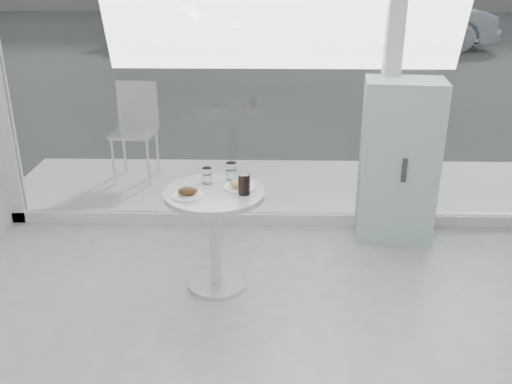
{
  "coord_description": "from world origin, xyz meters",
  "views": [
    {
      "loc": [
        -0.12,
        -1.8,
        2.32
      ],
      "look_at": [
        -0.2,
        1.7,
        0.85
      ],
      "focal_mm": 40.0,
      "sensor_mm": 36.0,
      "label": 1
    }
  ],
  "objects_px": {
    "main_table": "(215,219)",
    "car_white": "(177,23)",
    "mint_cabinet": "(398,161)",
    "patio_chair": "(136,124)",
    "car_silver": "(400,18)",
    "plate_fritter": "(188,193)",
    "cola_glass": "(244,184)",
    "water_tumbler_a": "(207,176)",
    "plate_donut": "(240,185)",
    "water_tumbler_b": "(231,172)"
  },
  "relations": [
    {
      "from": "mint_cabinet",
      "to": "car_white",
      "type": "height_order",
      "value": "mint_cabinet"
    },
    {
      "from": "water_tumbler_b",
      "to": "cola_glass",
      "type": "xyz_separation_m",
      "value": [
        0.11,
        -0.28,
        0.02
      ]
    },
    {
      "from": "plate_donut",
      "to": "cola_glass",
      "type": "xyz_separation_m",
      "value": [
        0.04,
        -0.11,
        0.06
      ]
    },
    {
      "from": "patio_chair",
      "to": "car_silver",
      "type": "bearing_deg",
      "value": 67.34
    },
    {
      "from": "patio_chair",
      "to": "plate_donut",
      "type": "height_order",
      "value": "patio_chair"
    },
    {
      "from": "car_white",
      "to": "cola_glass",
      "type": "relative_size",
      "value": 23.43
    },
    {
      "from": "mint_cabinet",
      "to": "patio_chair",
      "type": "relative_size",
      "value": 1.35
    },
    {
      "from": "plate_fritter",
      "to": "car_white",
      "type": "bearing_deg",
      "value": 98.96
    },
    {
      "from": "plate_fritter",
      "to": "cola_glass",
      "type": "relative_size",
      "value": 1.36
    },
    {
      "from": "car_white",
      "to": "cola_glass",
      "type": "xyz_separation_m",
      "value": [
        2.26,
        -11.81,
        0.21
      ]
    },
    {
      "from": "mint_cabinet",
      "to": "patio_chair",
      "type": "height_order",
      "value": "mint_cabinet"
    },
    {
      "from": "mint_cabinet",
      "to": "plate_fritter",
      "type": "relative_size",
      "value": 6.41
    },
    {
      "from": "patio_chair",
      "to": "plate_donut",
      "type": "bearing_deg",
      "value": -55.74
    },
    {
      "from": "water_tumbler_a",
      "to": "water_tumbler_b",
      "type": "distance_m",
      "value": 0.19
    },
    {
      "from": "cola_glass",
      "to": "plate_fritter",
      "type": "bearing_deg",
      "value": -172.22
    },
    {
      "from": "water_tumbler_a",
      "to": "plate_fritter",
      "type": "bearing_deg",
      "value": -113.27
    },
    {
      "from": "plate_fritter",
      "to": "main_table",
      "type": "bearing_deg",
      "value": 30.02
    },
    {
      "from": "main_table",
      "to": "mint_cabinet",
      "type": "distance_m",
      "value": 1.73
    },
    {
      "from": "plate_fritter",
      "to": "plate_donut",
      "type": "distance_m",
      "value": 0.39
    },
    {
      "from": "plate_donut",
      "to": "car_silver",
      "type": "bearing_deg",
      "value": 72.85
    },
    {
      "from": "car_silver",
      "to": "plate_fritter",
      "type": "relative_size",
      "value": 21.98
    },
    {
      "from": "patio_chair",
      "to": "cola_glass",
      "type": "xyz_separation_m",
      "value": [
        1.26,
        -2.22,
        0.21
      ]
    },
    {
      "from": "main_table",
      "to": "mint_cabinet",
      "type": "xyz_separation_m",
      "value": [
        1.48,
        0.88,
        0.14
      ]
    },
    {
      "from": "main_table",
      "to": "car_white",
      "type": "bearing_deg",
      "value": 99.85
    },
    {
      "from": "patio_chair",
      "to": "car_white",
      "type": "xyz_separation_m",
      "value": [
        -1.0,
        9.6,
        0.0
      ]
    },
    {
      "from": "patio_chair",
      "to": "water_tumbler_b",
      "type": "xyz_separation_m",
      "value": [
        1.15,
        -1.94,
        0.19
      ]
    },
    {
      "from": "main_table",
      "to": "patio_chair",
      "type": "height_order",
      "value": "patio_chair"
    },
    {
      "from": "main_table",
      "to": "plate_donut",
      "type": "bearing_deg",
      "value": 20.56
    },
    {
      "from": "mint_cabinet",
      "to": "car_white",
      "type": "xyz_separation_m",
      "value": [
        -3.53,
        10.89,
        -0.06
      ]
    },
    {
      "from": "patio_chair",
      "to": "plate_donut",
      "type": "relative_size",
      "value": 4.42
    },
    {
      "from": "mint_cabinet",
      "to": "plate_fritter",
      "type": "bearing_deg",
      "value": -143.22
    },
    {
      "from": "main_table",
      "to": "plate_fritter",
      "type": "xyz_separation_m",
      "value": [
        -0.17,
        -0.1,
        0.25
      ]
    },
    {
      "from": "car_silver",
      "to": "cola_glass",
      "type": "xyz_separation_m",
      "value": [
        -3.54,
        -11.72,
        0.06
      ]
    },
    {
      "from": "plate_donut",
      "to": "cola_glass",
      "type": "height_order",
      "value": "cola_glass"
    },
    {
      "from": "plate_donut",
      "to": "cola_glass",
      "type": "relative_size",
      "value": 1.46
    },
    {
      "from": "car_silver",
      "to": "plate_fritter",
      "type": "distance_m",
      "value": 12.41
    },
    {
      "from": "patio_chair",
      "to": "water_tumbler_a",
      "type": "bearing_deg",
      "value": -59.93
    },
    {
      "from": "mint_cabinet",
      "to": "cola_glass",
      "type": "distance_m",
      "value": 1.58
    },
    {
      "from": "water_tumbler_b",
      "to": "cola_glass",
      "type": "bearing_deg",
      "value": -68.85
    },
    {
      "from": "car_white",
      "to": "plate_fritter",
      "type": "relative_size",
      "value": 17.25
    },
    {
      "from": "water_tumbler_a",
      "to": "cola_glass",
      "type": "xyz_separation_m",
      "value": [
        0.28,
        -0.2,
        0.03
      ]
    },
    {
      "from": "mint_cabinet",
      "to": "car_silver",
      "type": "distance_m",
      "value": 11.03
    },
    {
      "from": "car_silver",
      "to": "water_tumbler_a",
      "type": "xyz_separation_m",
      "value": [
        -3.82,
        -11.52,
        0.04
      ]
    },
    {
      "from": "main_table",
      "to": "plate_donut",
      "type": "xyz_separation_m",
      "value": [
        0.18,
        0.07,
        0.24
      ]
    },
    {
      "from": "car_white",
      "to": "plate_donut",
      "type": "distance_m",
      "value": 11.91
    },
    {
      "from": "car_white",
      "to": "car_silver",
      "type": "xyz_separation_m",
      "value": [
        5.8,
        -0.09,
        0.15
      ]
    },
    {
      "from": "car_white",
      "to": "plate_donut",
      "type": "xyz_separation_m",
      "value": [
        2.22,
        -11.7,
        0.16
      ]
    },
    {
      "from": "main_table",
      "to": "car_white",
      "type": "distance_m",
      "value": 11.94
    },
    {
      "from": "water_tumbler_a",
      "to": "cola_glass",
      "type": "distance_m",
      "value": 0.34
    },
    {
      "from": "patio_chair",
      "to": "plate_fritter",
      "type": "distance_m",
      "value": 2.44
    }
  ]
}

